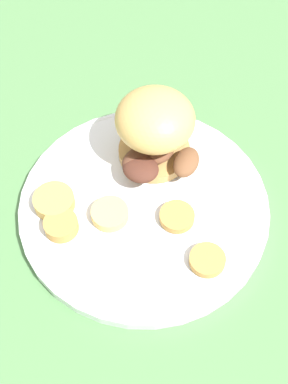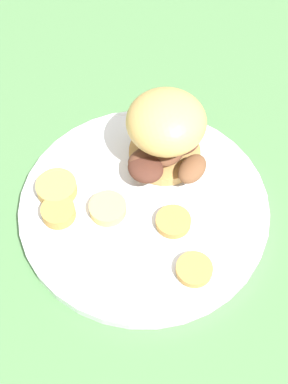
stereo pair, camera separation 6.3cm
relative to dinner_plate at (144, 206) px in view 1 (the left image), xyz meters
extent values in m
plane|color=#4C7A47|center=(0.00, 0.00, -0.01)|extent=(4.00, 4.00, 0.00)
cylinder|color=white|center=(0.00, 0.00, 0.00)|extent=(0.31, 0.31, 0.02)
torus|color=white|center=(0.00, 0.00, 0.00)|extent=(0.31, 0.31, 0.01)
cylinder|color=tan|center=(0.03, -0.07, 0.01)|extent=(0.09, 0.09, 0.01)
ellipsoid|color=#563323|center=(0.03, -0.04, 0.04)|extent=(0.04, 0.05, 0.02)
ellipsoid|color=#4C281E|center=(0.02, -0.09, 0.03)|extent=(0.06, 0.06, 0.02)
ellipsoid|color=#4C281E|center=(0.01, -0.09, 0.03)|extent=(0.06, 0.06, 0.02)
ellipsoid|color=brown|center=(0.02, -0.06, 0.03)|extent=(0.05, 0.05, 0.02)
ellipsoid|color=#4C281E|center=(0.02, -0.03, 0.03)|extent=(0.05, 0.04, 0.02)
ellipsoid|color=brown|center=(0.04, -0.07, 0.03)|extent=(0.03, 0.03, 0.02)
ellipsoid|color=brown|center=(-0.02, -0.06, 0.03)|extent=(0.04, 0.05, 0.02)
ellipsoid|color=tan|center=(0.03, -0.07, 0.08)|extent=(0.10, 0.10, 0.06)
cylinder|color=#DBB766|center=(0.03, 0.04, 0.01)|extent=(0.05, 0.05, 0.01)
cylinder|color=#BC8942|center=(-0.05, 0.00, 0.01)|extent=(0.04, 0.04, 0.01)
cylinder|color=#BC8942|center=(-0.10, 0.03, 0.01)|extent=(0.04, 0.04, 0.01)
cylinder|color=tan|center=(0.09, 0.06, 0.02)|extent=(0.05, 0.05, 0.02)
cylinder|color=#BC8942|center=(0.07, 0.08, 0.02)|extent=(0.04, 0.04, 0.02)
camera|label=1|loc=(-0.17, 0.31, 0.56)|focal=50.00mm
camera|label=2|loc=(-0.22, 0.27, 0.56)|focal=50.00mm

